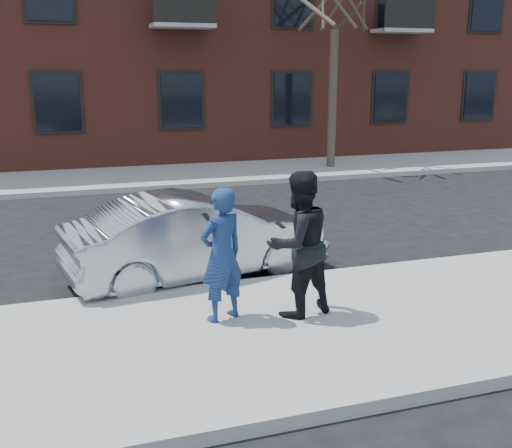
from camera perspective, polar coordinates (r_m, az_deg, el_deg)
name	(u,v)px	position (r m, az deg, el deg)	size (l,w,h in m)	color
ground	(372,319)	(8.04, 10.99, -8.89)	(100.00, 100.00, 0.00)	black
near_sidewalk	(382,321)	(7.81, 11.90, -9.06)	(50.00, 3.50, 0.15)	gray
near_curb	(323,276)	(9.30, 6.41, -4.95)	(50.00, 0.10, 0.15)	#999691
far_sidewalk	(191,175)	(18.31, -6.17, 4.69)	(50.00, 3.50, 0.15)	gray
far_curb	(205,185)	(16.58, -4.87, 3.70)	(50.00, 0.10, 0.15)	#999691
silver_sedan	(197,237)	(9.26, -5.65, -1.21)	(1.40, 4.02, 1.32)	#999BA3
man_hoodie	(222,255)	(7.26, -3.29, -2.95)	(0.71, 0.60, 1.67)	navy
man_peacoat	(299,244)	(7.40, 4.08, -1.93)	(1.03, 0.89, 1.83)	black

